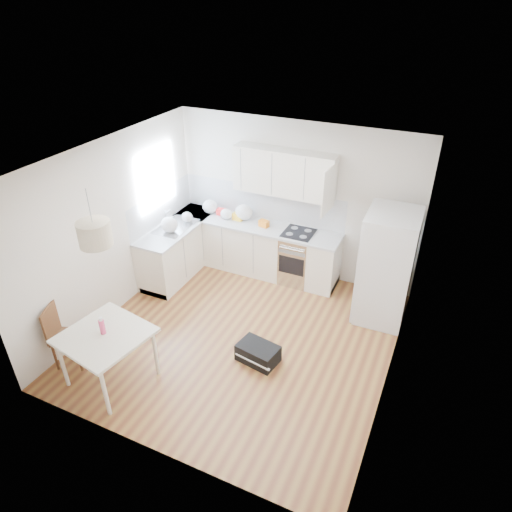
% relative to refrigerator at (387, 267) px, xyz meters
% --- Properties ---
extents(floor, '(4.20, 4.20, 0.00)m').
position_rel_refrigerator_xyz_m(floor, '(-1.74, -1.42, -0.88)').
color(floor, brown).
rests_on(floor, ground).
extents(ceiling, '(4.20, 4.20, 0.00)m').
position_rel_refrigerator_xyz_m(ceiling, '(-1.74, -1.42, 1.82)').
color(ceiling, white).
rests_on(ceiling, wall_back).
extents(wall_back, '(4.20, 0.00, 4.20)m').
position_rel_refrigerator_xyz_m(wall_back, '(-1.74, 0.68, 0.47)').
color(wall_back, beige).
rests_on(wall_back, floor).
extents(wall_left, '(0.00, 4.20, 4.20)m').
position_rel_refrigerator_xyz_m(wall_left, '(-3.84, -1.42, 0.47)').
color(wall_left, beige).
rests_on(wall_left, floor).
extents(wall_right, '(0.00, 4.20, 4.20)m').
position_rel_refrigerator_xyz_m(wall_right, '(0.36, -1.42, 0.47)').
color(wall_right, beige).
rests_on(wall_right, floor).
extents(window_glassblock, '(0.02, 1.00, 1.00)m').
position_rel_refrigerator_xyz_m(window_glassblock, '(-3.83, -0.27, 0.87)').
color(window_glassblock, '#BFE0F9').
rests_on(window_glassblock, wall_left).
extents(cabinets_back, '(3.00, 0.60, 0.88)m').
position_rel_refrigerator_xyz_m(cabinets_back, '(-2.34, 0.38, -0.44)').
color(cabinets_back, white).
rests_on(cabinets_back, floor).
extents(cabinets_left, '(0.60, 1.80, 0.88)m').
position_rel_refrigerator_xyz_m(cabinets_left, '(-3.54, -0.22, -0.44)').
color(cabinets_left, white).
rests_on(cabinets_left, floor).
extents(counter_back, '(3.02, 0.64, 0.04)m').
position_rel_refrigerator_xyz_m(counter_back, '(-2.34, 0.38, 0.02)').
color(counter_back, silver).
rests_on(counter_back, cabinets_back).
extents(counter_left, '(0.64, 1.82, 0.04)m').
position_rel_refrigerator_xyz_m(counter_left, '(-3.54, -0.22, 0.02)').
color(counter_left, silver).
rests_on(counter_left, cabinets_left).
extents(backsplash_back, '(3.00, 0.01, 0.58)m').
position_rel_refrigerator_xyz_m(backsplash_back, '(-2.34, 0.67, 0.33)').
color(backsplash_back, silver).
rests_on(backsplash_back, wall_back).
extents(backsplash_left, '(0.01, 1.80, 0.58)m').
position_rel_refrigerator_xyz_m(backsplash_left, '(-3.83, -0.22, 0.33)').
color(backsplash_left, silver).
rests_on(backsplash_left, wall_left).
extents(upper_cabinets, '(1.70, 0.32, 0.75)m').
position_rel_refrigerator_xyz_m(upper_cabinets, '(-1.89, 0.52, 1.00)').
color(upper_cabinets, white).
rests_on(upper_cabinets, wall_back).
extents(range_oven, '(0.50, 0.61, 0.88)m').
position_rel_refrigerator_xyz_m(range_oven, '(-1.54, 0.38, -0.44)').
color(range_oven, '#BABCBF').
rests_on(range_oven, floor).
extents(sink, '(0.50, 0.80, 0.16)m').
position_rel_refrigerator_xyz_m(sink, '(-3.54, -0.27, 0.04)').
color(sink, '#BABCBF').
rests_on(sink, counter_left).
extents(refrigerator, '(0.86, 0.90, 1.75)m').
position_rel_refrigerator_xyz_m(refrigerator, '(0.00, 0.00, 0.00)').
color(refrigerator, silver).
rests_on(refrigerator, floor).
extents(dining_table, '(1.12, 1.12, 0.76)m').
position_rel_refrigerator_xyz_m(dining_table, '(-2.90, -2.86, -0.19)').
color(dining_table, beige).
rests_on(dining_table, floor).
extents(dining_chair, '(0.50, 0.50, 0.91)m').
position_rel_refrigerator_xyz_m(dining_chair, '(-3.60, -2.83, -0.42)').
color(dining_chair, '#452614').
rests_on(dining_chair, floor).
extents(drink_bottle, '(0.08, 0.08, 0.24)m').
position_rel_refrigerator_xyz_m(drink_bottle, '(-2.92, -2.85, 0.01)').
color(drink_bottle, '#DB3C6C').
rests_on(drink_bottle, dining_table).
extents(gym_bag, '(0.60, 0.45, 0.25)m').
position_rel_refrigerator_xyz_m(gym_bag, '(-1.32, -1.75, -0.75)').
color(gym_bag, black).
rests_on(gym_bag, floor).
extents(pendant_lamp, '(0.46, 0.46, 0.28)m').
position_rel_refrigerator_xyz_m(pendant_lamp, '(-2.76, -2.82, 1.30)').
color(pendant_lamp, beige).
rests_on(pendant_lamp, ceiling).
extents(grocery_bag_a, '(0.28, 0.24, 0.25)m').
position_rel_refrigerator_xyz_m(grocery_bag_a, '(-3.26, 0.44, 0.17)').
color(grocery_bag_a, white).
rests_on(grocery_bag_a, counter_back).
extents(grocery_bag_b, '(0.21, 0.18, 0.19)m').
position_rel_refrigerator_xyz_m(grocery_bag_b, '(-2.88, 0.34, 0.14)').
color(grocery_bag_b, white).
rests_on(grocery_bag_b, counter_back).
extents(grocery_bag_c, '(0.31, 0.26, 0.28)m').
position_rel_refrigerator_xyz_m(grocery_bag_c, '(-2.59, 0.45, 0.18)').
color(grocery_bag_c, white).
rests_on(grocery_bag_c, counter_back).
extents(grocery_bag_d, '(0.20, 0.17, 0.18)m').
position_rel_refrigerator_xyz_m(grocery_bag_d, '(-3.45, -0.04, 0.13)').
color(grocery_bag_d, white).
rests_on(grocery_bag_d, counter_back).
extents(grocery_bag_e, '(0.30, 0.25, 0.27)m').
position_rel_refrigerator_xyz_m(grocery_bag_e, '(-3.51, -0.48, 0.18)').
color(grocery_bag_e, white).
rests_on(grocery_bag_e, counter_left).
extents(snack_orange, '(0.19, 0.14, 0.12)m').
position_rel_refrigerator_xyz_m(snack_orange, '(-2.16, 0.35, 0.10)').
color(snack_orange, orange).
rests_on(snack_orange, counter_back).
extents(snack_yellow, '(0.18, 0.12, 0.12)m').
position_rel_refrigerator_xyz_m(snack_yellow, '(-2.68, 0.40, 0.11)').
color(snack_yellow, yellow).
rests_on(snack_yellow, counter_back).
extents(snack_red, '(0.18, 0.12, 0.11)m').
position_rel_refrigerator_xyz_m(snack_red, '(-3.04, 0.46, 0.10)').
color(snack_red, red).
rests_on(snack_red, counter_back).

